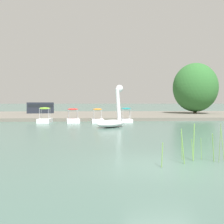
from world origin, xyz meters
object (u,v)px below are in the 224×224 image
(swan_boat, at_px, (112,119))
(pedal_boat_red, at_px, (73,118))
(pedal_boat_teal, at_px, (126,118))
(pedal_boat_orange, at_px, (97,118))
(parked_van, at_px, (40,107))
(pedal_boat_lime, at_px, (45,119))
(tree_willow_near_path, at_px, (195,88))

(swan_boat, relative_size, pedal_boat_red, 1.53)
(pedal_boat_red, bearing_deg, pedal_boat_teal, 2.94)
(pedal_boat_orange, relative_size, parked_van, 0.52)
(pedal_boat_lime, distance_m, tree_willow_near_path, 25.40)
(pedal_boat_red, xyz_separation_m, tree_willow_near_path, (18.30, 13.30, 4.05))
(pedal_boat_lime, bearing_deg, pedal_boat_teal, 1.44)
(swan_boat, height_order, parked_van, swan_boat)
(pedal_boat_red, relative_size, tree_willow_near_path, 0.26)
(pedal_boat_teal, xyz_separation_m, pedal_boat_lime, (-8.78, -0.22, -0.03))
(pedal_boat_red, bearing_deg, parked_van, 112.46)
(parked_van, bearing_deg, pedal_boat_red, -67.54)
(pedal_boat_orange, relative_size, pedal_boat_lime, 1.05)
(pedal_boat_lime, bearing_deg, tree_willow_near_path, 31.83)
(parked_van, bearing_deg, pedal_boat_lime, -77.37)
(pedal_boat_lime, bearing_deg, pedal_boat_orange, -0.53)
(pedal_boat_teal, distance_m, parked_van, 19.77)
(pedal_boat_lime, bearing_deg, pedal_boat_red, -1.45)
(pedal_boat_teal, height_order, parked_van, parked_van)
(swan_boat, xyz_separation_m, pedal_boat_teal, (1.89, 5.86, -0.29))
(pedal_boat_teal, bearing_deg, pedal_boat_red, -177.06)
(pedal_boat_teal, xyz_separation_m, pedal_boat_orange, (-3.15, -0.27, -0.02))
(swan_boat, height_order, pedal_boat_teal, swan_boat)
(pedal_boat_orange, bearing_deg, pedal_boat_lime, 179.47)
(pedal_boat_red, distance_m, pedal_boat_lime, 3.00)
(tree_willow_near_path, relative_size, parked_van, 2.12)
(pedal_boat_red, relative_size, parked_van, 0.55)
(pedal_boat_orange, xyz_separation_m, parked_van, (-9.14, 15.73, 0.88))
(pedal_boat_red, height_order, pedal_boat_lime, pedal_boat_lime)
(pedal_boat_teal, xyz_separation_m, pedal_boat_red, (-5.78, -0.30, -0.01))
(pedal_boat_lime, relative_size, tree_willow_near_path, 0.23)
(pedal_boat_teal, xyz_separation_m, parked_van, (-12.30, 15.46, 0.87))
(pedal_boat_teal, height_order, pedal_boat_orange, pedal_boat_teal)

